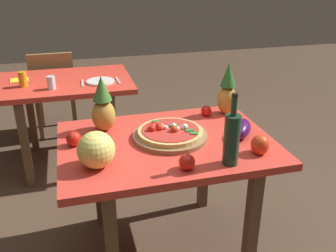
% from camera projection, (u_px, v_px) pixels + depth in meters
% --- Properties ---
extents(ground_plane, '(10.00, 10.00, 0.00)m').
position_uv_depth(ground_plane, '(167.00, 247.00, 2.31)').
color(ground_plane, '#4C3828').
extents(display_table, '(1.14, 0.82, 0.74)m').
position_uv_depth(display_table, '(166.00, 157.00, 2.05)').
color(display_table, brown).
rests_on(display_table, ground_plane).
extents(background_table, '(1.07, 0.76, 0.74)m').
position_uv_depth(background_table, '(65.00, 93.00, 3.05)').
color(background_table, brown).
rests_on(background_table, ground_plane).
extents(dining_chair, '(0.40, 0.40, 0.85)m').
position_uv_depth(dining_chair, '(54.00, 89.00, 3.62)').
color(dining_chair, olive).
rests_on(dining_chair, ground_plane).
extents(pizza_board, '(0.41, 0.41, 0.02)m').
position_uv_depth(pizza_board, '(170.00, 136.00, 2.03)').
color(pizza_board, olive).
rests_on(pizza_board, display_table).
extents(pizza, '(0.35, 0.35, 0.06)m').
position_uv_depth(pizza, '(169.00, 131.00, 2.02)').
color(pizza, tan).
rests_on(pizza, pizza_board).
extents(wine_bottle, '(0.08, 0.08, 0.35)m').
position_uv_depth(wine_bottle, '(232.00, 138.00, 1.73)').
color(wine_bottle, '#193725').
rests_on(wine_bottle, display_table).
extents(pineapple_left, '(0.12, 0.12, 0.33)m').
position_uv_depth(pineapple_left, '(227.00, 91.00, 2.30)').
color(pineapple_left, '#B98D33').
rests_on(pineapple_left, display_table).
extents(pineapple_right, '(0.13, 0.13, 0.32)m').
position_uv_depth(pineapple_right, '(103.00, 106.00, 2.08)').
color(pineapple_right, '#B38B36').
rests_on(pineapple_right, display_table).
extents(melon, '(0.18, 0.18, 0.18)m').
position_uv_depth(melon, '(96.00, 150.00, 1.72)').
color(melon, '#E8DD68').
rests_on(melon, display_table).
extents(bell_pepper, '(0.09, 0.09, 0.10)m').
position_uv_depth(bell_pepper, '(260.00, 145.00, 1.86)').
color(bell_pepper, red).
rests_on(bell_pepper, display_table).
extents(eggplant, '(0.18, 0.22, 0.09)m').
position_uv_depth(eggplant, '(242.00, 129.00, 2.04)').
color(eggplant, '#3B0E48').
rests_on(eggplant, display_table).
extents(tomato_by_bottle, '(0.08, 0.08, 0.08)m').
position_uv_depth(tomato_by_bottle, '(187.00, 162.00, 1.72)').
color(tomato_by_bottle, red).
rests_on(tomato_by_bottle, display_table).
extents(tomato_near_board, '(0.08, 0.08, 0.08)m').
position_uv_depth(tomato_near_board, '(74.00, 139.00, 1.94)').
color(tomato_near_board, red).
rests_on(tomato_near_board, display_table).
extents(tomato_at_corner, '(0.06, 0.06, 0.06)m').
position_uv_depth(tomato_at_corner, '(206.00, 111.00, 2.32)').
color(tomato_at_corner, red).
rests_on(tomato_at_corner, display_table).
extents(drinking_glass_juice, '(0.06, 0.06, 0.12)m').
position_uv_depth(drinking_glass_juice, '(23.00, 79.00, 2.84)').
color(drinking_glass_juice, orange).
rests_on(drinking_glass_juice, background_table).
extents(drinking_glass_water, '(0.06, 0.06, 0.10)m').
position_uv_depth(drinking_glass_water, '(51.00, 83.00, 2.79)').
color(drinking_glass_water, silver).
rests_on(drinking_glass_water, background_table).
extents(dinner_plate, '(0.22, 0.22, 0.02)m').
position_uv_depth(dinner_plate, '(100.00, 81.00, 2.96)').
color(dinner_plate, white).
rests_on(dinner_plate, background_table).
extents(fork_utensil, '(0.02, 0.18, 0.01)m').
position_uv_depth(fork_utensil, '(82.00, 83.00, 2.92)').
color(fork_utensil, silver).
rests_on(fork_utensil, background_table).
extents(knife_utensil, '(0.02, 0.18, 0.01)m').
position_uv_depth(knife_utensil, '(118.00, 81.00, 2.99)').
color(knife_utensil, silver).
rests_on(knife_utensil, background_table).
extents(napkin_folded, '(0.15, 0.13, 0.01)m').
position_uv_depth(napkin_folded, '(19.00, 80.00, 3.01)').
color(napkin_folded, yellow).
rests_on(napkin_folded, background_table).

